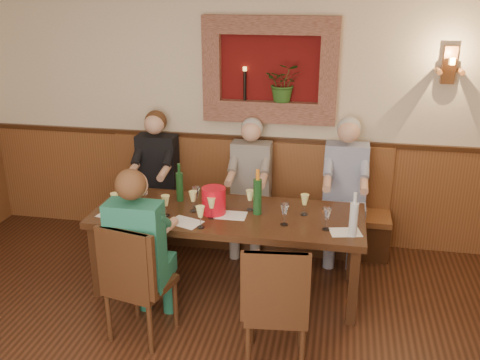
% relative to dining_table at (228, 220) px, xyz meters
% --- Properties ---
extents(room_shell, '(6.04, 6.04, 2.82)m').
position_rel_dining_table_xyz_m(room_shell, '(0.00, -1.85, 1.21)').
color(room_shell, beige).
rests_on(room_shell, ground).
extents(wall_niche, '(1.36, 0.30, 1.06)m').
position_rel_dining_table_xyz_m(wall_niche, '(0.24, 1.09, 1.13)').
color(wall_niche, '#570D0C').
rests_on(wall_niche, ground).
extents(wall_sconce, '(0.25, 0.20, 0.35)m').
position_rel_dining_table_xyz_m(wall_sconce, '(1.90, 1.08, 1.27)').
color(wall_sconce, brown).
rests_on(wall_sconce, ground).
extents(dining_table, '(2.40, 0.90, 0.75)m').
position_rel_dining_table_xyz_m(dining_table, '(0.00, 0.00, 0.00)').
color(dining_table, black).
rests_on(dining_table, ground).
extents(bench, '(3.00, 0.45, 1.11)m').
position_rel_dining_table_xyz_m(bench, '(0.00, 0.94, -0.35)').
color(bench, '#381E0F').
rests_on(bench, ground).
extents(chair_near_left, '(0.53, 0.53, 1.00)m').
position_rel_dining_table_xyz_m(chair_near_left, '(-0.53, -0.85, -0.38)').
color(chair_near_left, black).
rests_on(chair_near_left, ground).
extents(chair_near_right, '(0.49, 0.49, 1.01)m').
position_rel_dining_table_xyz_m(chair_near_right, '(0.56, -0.98, -0.38)').
color(chair_near_right, black).
rests_on(chair_near_right, ground).
extents(person_bench_left, '(0.42, 0.52, 1.43)m').
position_rel_dining_table_xyz_m(person_bench_left, '(-0.97, 0.84, -0.08)').
color(person_bench_left, black).
rests_on(person_bench_left, ground).
extents(person_bench_mid, '(0.41, 0.50, 1.40)m').
position_rel_dining_table_xyz_m(person_bench_mid, '(0.05, 0.84, -0.10)').
color(person_bench_mid, '#635E5B').
rests_on(person_bench_mid, ground).
extents(person_bench_right, '(0.43, 0.53, 1.45)m').
position_rel_dining_table_xyz_m(person_bench_right, '(1.02, 0.84, -0.07)').
color(person_bench_right, navy).
rests_on(person_bench_right, ground).
extents(person_chair_front, '(0.42, 0.51, 1.42)m').
position_rel_dining_table_xyz_m(person_chair_front, '(-0.52, -0.78, -0.09)').
color(person_chair_front, '#195657').
rests_on(person_chair_front, ground).
extents(spittoon_bucket, '(0.27, 0.27, 0.24)m').
position_rel_dining_table_xyz_m(spittoon_bucket, '(-0.12, -0.03, 0.20)').
color(spittoon_bucket, red).
rests_on(spittoon_bucket, dining_table).
extents(wine_bottle_green_a, '(0.10, 0.10, 0.41)m').
position_rel_dining_table_xyz_m(wine_bottle_green_a, '(0.26, 0.03, 0.25)').
color(wine_bottle_green_a, '#19471E').
rests_on(wine_bottle_green_a, dining_table).
extents(wine_bottle_green_b, '(0.07, 0.07, 0.37)m').
position_rel_dining_table_xyz_m(wine_bottle_green_b, '(-0.50, 0.20, 0.22)').
color(wine_bottle_green_b, '#19471E').
rests_on(wine_bottle_green_b, dining_table).
extents(water_bottle, '(0.09, 0.09, 0.37)m').
position_rel_dining_table_xyz_m(water_bottle, '(1.09, -0.26, 0.23)').
color(water_bottle, silver).
rests_on(water_bottle, dining_table).
extents(tasting_sheet_a, '(0.28, 0.22, 0.00)m').
position_rel_dining_table_xyz_m(tasting_sheet_a, '(-0.99, -0.24, 0.08)').
color(tasting_sheet_a, white).
rests_on(tasting_sheet_a, dining_table).
extents(tasting_sheet_b, '(0.28, 0.20, 0.00)m').
position_rel_dining_table_xyz_m(tasting_sheet_b, '(0.04, -0.05, 0.08)').
color(tasting_sheet_b, white).
rests_on(tasting_sheet_b, dining_table).
extents(tasting_sheet_c, '(0.28, 0.23, 0.00)m').
position_rel_dining_table_xyz_m(tasting_sheet_c, '(1.03, -0.21, 0.08)').
color(tasting_sheet_c, white).
rests_on(tasting_sheet_c, dining_table).
extents(tasting_sheet_d, '(0.32, 0.28, 0.00)m').
position_rel_dining_table_xyz_m(tasting_sheet_d, '(-0.32, -0.27, 0.08)').
color(tasting_sheet_d, white).
rests_on(tasting_sheet_d, dining_table).
extents(wine_glass_0, '(0.08, 0.08, 0.19)m').
position_rel_dining_table_xyz_m(wine_glass_0, '(-0.97, -0.20, 0.17)').
color(wine_glass_0, '#F6F794').
rests_on(wine_glass_0, dining_table).
extents(wine_glass_1, '(0.08, 0.08, 0.19)m').
position_rel_dining_table_xyz_m(wine_glass_1, '(-0.79, 0.05, 0.17)').
color(wine_glass_1, white).
rests_on(wine_glass_1, dining_table).
extents(wine_glass_2, '(0.08, 0.08, 0.19)m').
position_rel_dining_table_xyz_m(wine_glass_2, '(-0.52, -0.17, 0.17)').
color(wine_glass_2, '#F6F794').
rests_on(wine_glass_2, dining_table).
extents(wine_glass_3, '(0.08, 0.08, 0.19)m').
position_rel_dining_table_xyz_m(wine_glass_3, '(-0.31, 0.08, 0.17)').
color(wine_glass_3, white).
rests_on(wine_glass_3, dining_table).
extents(wine_glass_4, '(0.08, 0.08, 0.19)m').
position_rel_dining_table_xyz_m(wine_glass_4, '(-0.11, -0.14, 0.17)').
color(wine_glass_4, '#F6F794').
rests_on(wine_glass_4, dining_table).
extents(wine_glass_5, '(0.08, 0.08, 0.19)m').
position_rel_dining_table_xyz_m(wine_glass_5, '(0.18, 0.10, 0.17)').
color(wine_glass_5, '#F6F794').
rests_on(wine_glass_5, dining_table).
extents(wine_glass_6, '(0.08, 0.08, 0.19)m').
position_rel_dining_table_xyz_m(wine_glass_6, '(0.52, -0.16, 0.17)').
color(wine_glass_6, white).
rests_on(wine_glass_6, dining_table).
extents(wine_glass_7, '(0.08, 0.08, 0.19)m').
position_rel_dining_table_xyz_m(wine_glass_7, '(0.67, 0.09, 0.17)').
color(wine_glass_7, '#F6F794').
rests_on(wine_glass_7, dining_table).
extents(wine_glass_8, '(0.08, 0.08, 0.19)m').
position_rel_dining_table_xyz_m(wine_glass_8, '(0.87, -0.18, 0.17)').
color(wine_glass_8, white).
rests_on(wine_glass_8, dining_table).
extents(wine_glass_9, '(0.08, 0.08, 0.19)m').
position_rel_dining_table_xyz_m(wine_glass_9, '(-0.16, -0.34, 0.17)').
color(wine_glass_9, '#F6F794').
rests_on(wine_glass_9, dining_table).
extents(wine_glass_10, '(0.08, 0.08, 0.19)m').
position_rel_dining_table_xyz_m(wine_glass_10, '(-0.31, -0.02, 0.17)').
color(wine_glass_10, '#F6F794').
rests_on(wine_glass_10, dining_table).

